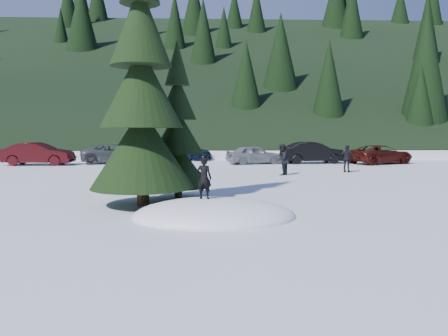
{
  "coord_description": "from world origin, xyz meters",
  "views": [
    {
      "loc": [
        -0.15,
        -11.75,
        2.36
      ],
      "look_at": [
        0.36,
        2.57,
        1.1
      ],
      "focal_mm": 35.0,
      "sensor_mm": 36.0,
      "label": 1
    }
  ],
  "objects_px": {
    "spruce_short": "(178,137)",
    "adult_0": "(282,160)",
    "car_3": "(183,151)",
    "adult_1": "(347,159)",
    "car_4": "(254,155)",
    "car_2": "(116,154)",
    "spruce_tall": "(141,98)",
    "car_1": "(38,154)",
    "child_skier": "(204,178)",
    "car_5": "(313,153)",
    "car_6": "(381,154)"
  },
  "relations": [
    {
      "from": "spruce_short",
      "to": "car_2",
      "type": "xyz_separation_m",
      "value": [
        -5.52,
        16.14,
        -1.43
      ]
    },
    {
      "from": "car_2",
      "to": "car_6",
      "type": "height_order",
      "value": "car_2"
    },
    {
      "from": "adult_1",
      "to": "car_4",
      "type": "bearing_deg",
      "value": -19.05
    },
    {
      "from": "spruce_tall",
      "to": "spruce_short",
      "type": "bearing_deg",
      "value": 54.46
    },
    {
      "from": "adult_0",
      "to": "adult_1",
      "type": "height_order",
      "value": "adult_0"
    },
    {
      "from": "spruce_tall",
      "to": "adult_0",
      "type": "relative_size",
      "value": 5.3
    },
    {
      "from": "child_skier",
      "to": "car_1",
      "type": "bearing_deg",
      "value": -39.24
    },
    {
      "from": "car_5",
      "to": "car_6",
      "type": "relative_size",
      "value": 0.98
    },
    {
      "from": "car_3",
      "to": "spruce_short",
      "type": "bearing_deg",
      "value": -154.4
    },
    {
      "from": "spruce_tall",
      "to": "car_1",
      "type": "height_order",
      "value": "spruce_tall"
    },
    {
      "from": "car_4",
      "to": "car_5",
      "type": "relative_size",
      "value": 0.84
    },
    {
      "from": "spruce_tall",
      "to": "child_skier",
      "type": "bearing_deg",
      "value": -42.19
    },
    {
      "from": "adult_1",
      "to": "car_4",
      "type": "height_order",
      "value": "adult_1"
    },
    {
      "from": "adult_0",
      "to": "spruce_short",
      "type": "bearing_deg",
      "value": -2.77
    },
    {
      "from": "spruce_short",
      "to": "car_3",
      "type": "relative_size",
      "value": 1.14
    },
    {
      "from": "spruce_short",
      "to": "adult_0",
      "type": "height_order",
      "value": "spruce_short"
    },
    {
      "from": "car_5",
      "to": "car_4",
      "type": "bearing_deg",
      "value": 89.43
    },
    {
      "from": "spruce_short",
      "to": "car_1",
      "type": "relative_size",
      "value": 1.17
    },
    {
      "from": "spruce_tall",
      "to": "car_1",
      "type": "xyz_separation_m",
      "value": [
        -9.32,
        15.99,
        -2.56
      ]
    },
    {
      "from": "spruce_tall",
      "to": "car_2",
      "type": "xyz_separation_m",
      "value": [
        -4.52,
        17.54,
        -2.64
      ]
    },
    {
      "from": "spruce_tall",
      "to": "car_5",
      "type": "xyz_separation_m",
      "value": [
        9.42,
        16.92,
        -2.57
      ]
    },
    {
      "from": "spruce_short",
      "to": "adult_1",
      "type": "height_order",
      "value": "spruce_short"
    },
    {
      "from": "car_2",
      "to": "car_5",
      "type": "height_order",
      "value": "car_5"
    },
    {
      "from": "spruce_short",
      "to": "car_2",
      "type": "height_order",
      "value": "spruce_short"
    },
    {
      "from": "car_2",
      "to": "car_3",
      "type": "distance_m",
      "value": 5.51
    },
    {
      "from": "child_skier",
      "to": "car_3",
      "type": "relative_size",
      "value": 0.24
    },
    {
      "from": "car_4",
      "to": "car_5",
      "type": "distance_m",
      "value": 4.24
    },
    {
      "from": "spruce_short",
      "to": "car_1",
      "type": "xyz_separation_m",
      "value": [
        -10.32,
        14.59,
        -1.35
      ]
    },
    {
      "from": "adult_0",
      "to": "car_2",
      "type": "distance_m",
      "value": 13.48
    },
    {
      "from": "car_3",
      "to": "car_5",
      "type": "bearing_deg",
      "value": -88.98
    },
    {
      "from": "spruce_short",
      "to": "car_3",
      "type": "bearing_deg",
      "value": 92.88
    },
    {
      "from": "child_skier",
      "to": "car_2",
      "type": "relative_size",
      "value": 0.24
    },
    {
      "from": "car_3",
      "to": "spruce_tall",
      "type": "bearing_deg",
      "value": -157.37
    },
    {
      "from": "adult_0",
      "to": "car_5",
      "type": "xyz_separation_m",
      "value": [
        3.55,
        7.97,
        -0.06
      ]
    },
    {
      "from": "child_skier",
      "to": "car_5",
      "type": "bearing_deg",
      "value": -93.49
    },
    {
      "from": "spruce_short",
      "to": "child_skier",
      "type": "bearing_deg",
      "value": -73.6
    },
    {
      "from": "spruce_tall",
      "to": "car_6",
      "type": "xyz_separation_m",
      "value": [
        14.01,
        16.3,
        -2.67
      ]
    },
    {
      "from": "car_4",
      "to": "car_6",
      "type": "distance_m",
      "value": 8.81
    },
    {
      "from": "spruce_tall",
      "to": "car_4",
      "type": "height_order",
      "value": "spruce_tall"
    },
    {
      "from": "car_4",
      "to": "car_1",
      "type": "bearing_deg",
      "value": 76.67
    },
    {
      "from": "child_skier",
      "to": "car_3",
      "type": "xyz_separation_m",
      "value": [
        -1.89,
        22.4,
        -0.37
      ]
    },
    {
      "from": "car_2",
      "to": "car_3",
      "type": "bearing_deg",
      "value": -71.03
    },
    {
      "from": "spruce_tall",
      "to": "adult_1",
      "type": "xyz_separation_m",
      "value": [
        9.73,
        10.3,
        -2.56
      ]
    },
    {
      "from": "car_1",
      "to": "car_4",
      "type": "distance_m",
      "value": 14.53
    },
    {
      "from": "car_4",
      "to": "car_5",
      "type": "height_order",
      "value": "car_5"
    },
    {
      "from": "adult_0",
      "to": "car_4",
      "type": "height_order",
      "value": "adult_0"
    },
    {
      "from": "spruce_tall",
      "to": "adult_1",
      "type": "height_order",
      "value": "spruce_tall"
    },
    {
      "from": "car_1",
      "to": "car_5",
      "type": "relative_size",
      "value": 1.0
    },
    {
      "from": "car_2",
      "to": "adult_0",
      "type": "bearing_deg",
      "value": -145.04
    },
    {
      "from": "adult_1",
      "to": "car_6",
      "type": "bearing_deg",
      "value": -90.78
    }
  ]
}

